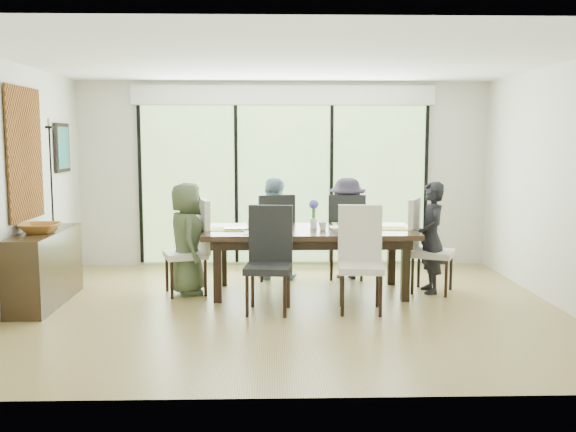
{
  "coord_description": "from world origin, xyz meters",
  "views": [
    {
      "loc": [
        -0.2,
        -6.95,
        1.87
      ],
      "look_at": [
        0.0,
        0.25,
        1.0
      ],
      "focal_mm": 40.0,
      "sensor_mm": 36.0,
      "label": 1
    }
  ],
  "objects_px": {
    "chair_right_end": "(433,246)",
    "chair_near_right": "(361,259)",
    "chair_near_left": "(268,260)",
    "bowl": "(40,228)",
    "chair_far_left": "(272,236)",
    "cup_b": "(323,226)",
    "sideboard": "(45,268)",
    "laptop": "(239,229)",
    "cup_a": "(252,223)",
    "person_right_end": "(431,238)",
    "cup_c": "(374,224)",
    "person_left_end": "(187,239)",
    "table_top": "(310,232)",
    "person_far_left": "(272,229)",
    "chair_left_end": "(185,247)",
    "vase": "(314,223)",
    "chair_far_right": "(347,235)",
    "person_far_right": "(347,228)"
  },
  "relations": [
    {
      "from": "chair_right_end",
      "to": "chair_near_right",
      "type": "distance_m",
      "value": 1.33
    },
    {
      "from": "chair_near_left",
      "to": "bowl",
      "type": "height_order",
      "value": "chair_near_left"
    },
    {
      "from": "chair_far_left",
      "to": "chair_near_left",
      "type": "xyz_separation_m",
      "value": [
        -0.05,
        -1.72,
        0.0
      ]
    },
    {
      "from": "cup_b",
      "to": "sideboard",
      "type": "height_order",
      "value": "cup_b"
    },
    {
      "from": "laptop",
      "to": "cup_a",
      "type": "relative_size",
      "value": 2.66
    },
    {
      "from": "person_right_end",
      "to": "cup_c",
      "type": "distance_m",
      "value": 0.71
    },
    {
      "from": "person_left_end",
      "to": "bowl",
      "type": "relative_size",
      "value": 3.09
    },
    {
      "from": "cup_c",
      "to": "bowl",
      "type": "distance_m",
      "value": 3.89
    },
    {
      "from": "chair_far_left",
      "to": "bowl",
      "type": "bearing_deg",
      "value": 13.42
    },
    {
      "from": "table_top",
      "to": "person_far_left",
      "type": "bearing_deg",
      "value": 118.47
    },
    {
      "from": "chair_left_end",
      "to": "sideboard",
      "type": "bearing_deg",
      "value": -91.31
    },
    {
      "from": "chair_left_end",
      "to": "person_right_end",
      "type": "relative_size",
      "value": 0.85
    },
    {
      "from": "table_top",
      "to": "sideboard",
      "type": "xyz_separation_m",
      "value": [
        -3.03,
        -0.44,
        -0.34
      ]
    },
    {
      "from": "person_left_end",
      "to": "vase",
      "type": "xyz_separation_m",
      "value": [
        1.53,
        0.05,
        0.17
      ]
    },
    {
      "from": "chair_far_right",
      "to": "vase",
      "type": "relative_size",
      "value": 9.17
    },
    {
      "from": "chair_right_end",
      "to": "chair_far_left",
      "type": "height_order",
      "value": "same"
    },
    {
      "from": "chair_far_left",
      "to": "cup_c",
      "type": "xyz_separation_m",
      "value": [
        1.25,
        -0.75,
        0.26
      ]
    },
    {
      "from": "table_top",
      "to": "bowl",
      "type": "bearing_deg",
      "value": -169.99
    },
    {
      "from": "person_left_end",
      "to": "cup_b",
      "type": "bearing_deg",
      "value": -106.67
    },
    {
      "from": "laptop",
      "to": "sideboard",
      "type": "distance_m",
      "value": 2.24
    },
    {
      "from": "chair_left_end",
      "to": "chair_far_left",
      "type": "height_order",
      "value": "same"
    },
    {
      "from": "person_right_end",
      "to": "chair_far_left",
      "type": "bearing_deg",
      "value": -115.54
    },
    {
      "from": "person_far_left",
      "to": "person_far_right",
      "type": "relative_size",
      "value": 1.0
    },
    {
      "from": "chair_far_left",
      "to": "vase",
      "type": "height_order",
      "value": "chair_far_left"
    },
    {
      "from": "chair_near_right",
      "to": "chair_right_end",
      "type": "bearing_deg",
      "value": 45.79
    },
    {
      "from": "chair_near_right",
      "to": "person_far_right",
      "type": "height_order",
      "value": "person_far_right"
    },
    {
      "from": "person_right_end",
      "to": "sideboard",
      "type": "xyz_separation_m",
      "value": [
        -4.51,
        -0.44,
        -0.26
      ]
    },
    {
      "from": "chair_near_right",
      "to": "person_far_left",
      "type": "xyz_separation_m",
      "value": [
        -0.95,
        1.7,
        0.1
      ]
    },
    {
      "from": "person_far_right",
      "to": "cup_a",
      "type": "relative_size",
      "value": 10.4
    },
    {
      "from": "cup_c",
      "to": "table_top",
      "type": "bearing_deg",
      "value": -172.87
    },
    {
      "from": "table_top",
      "to": "person_left_end",
      "type": "bearing_deg",
      "value": 180.0
    },
    {
      "from": "chair_left_end",
      "to": "chair_near_left",
      "type": "relative_size",
      "value": 1.0
    },
    {
      "from": "table_top",
      "to": "person_left_end",
      "type": "distance_m",
      "value": 1.48
    },
    {
      "from": "vase",
      "to": "laptop",
      "type": "distance_m",
      "value": 0.91
    },
    {
      "from": "chair_left_end",
      "to": "cup_a",
      "type": "bearing_deg",
      "value": 83.46
    },
    {
      "from": "person_far_right",
      "to": "sideboard",
      "type": "relative_size",
      "value": 0.92
    },
    {
      "from": "chair_near_right",
      "to": "sideboard",
      "type": "xyz_separation_m",
      "value": [
        -3.53,
        0.43,
        -0.16
      ]
    },
    {
      "from": "chair_far_right",
      "to": "chair_near_left",
      "type": "relative_size",
      "value": 1.0
    },
    {
      "from": "chair_left_end",
      "to": "chair_right_end",
      "type": "bearing_deg",
      "value": 72.84
    },
    {
      "from": "chair_near_left",
      "to": "bowl",
      "type": "bearing_deg",
      "value": 179.24
    },
    {
      "from": "cup_c",
      "to": "person_far_right",
      "type": "bearing_deg",
      "value": 108.9
    },
    {
      "from": "chair_far_right",
      "to": "bowl",
      "type": "distance_m",
      "value": 3.86
    },
    {
      "from": "chair_far_right",
      "to": "cup_a",
      "type": "distance_m",
      "value": 1.46
    },
    {
      "from": "table_top",
      "to": "chair_far_right",
      "type": "distance_m",
      "value": 1.03
    },
    {
      "from": "sideboard",
      "to": "person_left_end",
      "type": "bearing_deg",
      "value": 15.66
    },
    {
      "from": "chair_far_left",
      "to": "chair_near_right",
      "type": "relative_size",
      "value": 1.0
    },
    {
      "from": "person_far_right",
      "to": "cup_c",
      "type": "distance_m",
      "value": 0.79
    },
    {
      "from": "chair_far_left",
      "to": "person_left_end",
      "type": "xyz_separation_m",
      "value": [
        -1.03,
        -0.85,
        0.1
      ]
    },
    {
      "from": "chair_far_left",
      "to": "cup_b",
      "type": "bearing_deg",
      "value": 107.49
    },
    {
      "from": "chair_right_end",
      "to": "laptop",
      "type": "bearing_deg",
      "value": 115.99
    }
  ]
}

